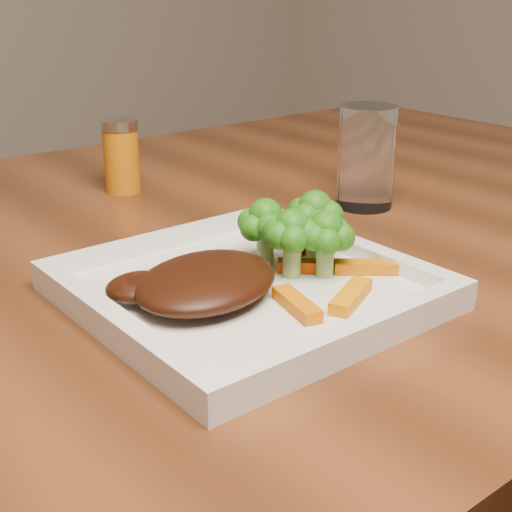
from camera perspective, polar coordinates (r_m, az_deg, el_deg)
plate at (r=0.61m, az=-0.73°, el=-2.93°), size 0.27×0.27×0.01m
steak at (r=0.58m, az=-4.01°, el=-2.03°), size 0.16×0.14×0.03m
broccoli_0 at (r=0.64m, az=0.75°, el=2.37°), size 0.07×0.07×0.07m
broccoli_1 at (r=0.66m, az=4.70°, el=2.62°), size 0.08×0.08×0.06m
broccoli_2 at (r=0.62m, az=5.58°, el=0.98°), size 0.07×0.07×0.06m
broccoli_3 at (r=0.62m, az=2.91°, el=1.07°), size 0.07×0.07×0.06m
carrot_0 at (r=0.58m, az=7.60°, el=-3.19°), size 0.06×0.04×0.01m
carrot_1 at (r=0.64m, az=8.90°, el=-0.87°), size 0.06×0.05×0.01m
carrot_2 at (r=0.56m, az=3.28°, el=-3.85°), size 0.03×0.06×0.01m
carrot_3 at (r=0.69m, az=3.86°, el=1.21°), size 0.06×0.04×0.01m
carrot_5 at (r=0.64m, az=3.94°, el=-0.79°), size 0.05×0.04×0.01m
spice_shaker at (r=0.92m, az=-10.72°, el=7.86°), size 0.05×0.05×0.09m
drinking_glass at (r=0.85m, az=8.81°, el=7.82°), size 0.08×0.08×0.12m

